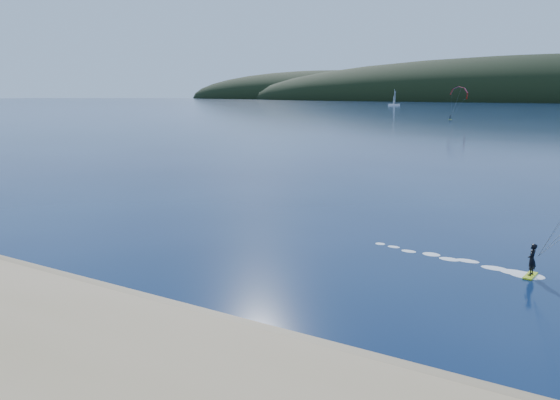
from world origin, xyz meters
name	(u,v)px	position (x,y,z in m)	size (l,w,h in m)	color
ground	(85,347)	(0.00, 0.00, 0.00)	(1800.00, 1800.00, 0.00)	#071635
wet_sand	(160,310)	(0.00, 4.50, 0.05)	(220.00, 2.50, 0.10)	#8E7652
kitesurfer_far	(459,96)	(-32.02, 199.11, 9.25)	(8.06, 6.68, 11.79)	#C1E21A
sailboat	(394,105)	(-130.83, 406.72, 0.97)	(9.36, 5.89, 13.10)	white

